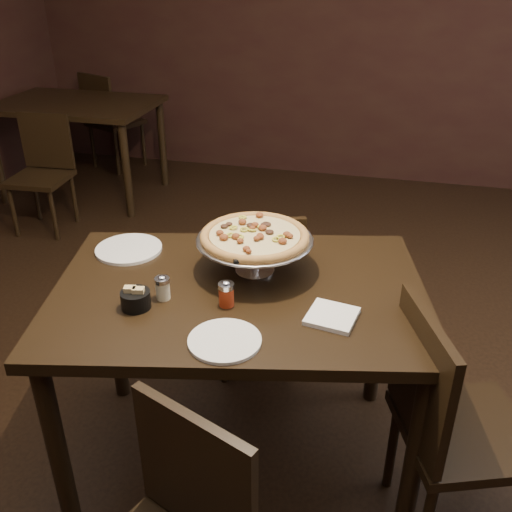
# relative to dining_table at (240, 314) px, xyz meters

# --- Properties ---
(room) EXTENTS (6.04, 7.04, 2.84)m
(room) POSITION_rel_dining_table_xyz_m (0.16, 0.09, 0.68)
(room) COLOR black
(room) RESTS_ON ground
(dining_table) EXTENTS (1.49, 1.15, 0.83)m
(dining_table) POSITION_rel_dining_table_xyz_m (0.00, 0.00, 0.00)
(dining_table) COLOR black
(dining_table) RESTS_ON ground
(background_table) EXTENTS (1.29, 0.86, 0.81)m
(background_table) POSITION_rel_dining_table_xyz_m (-2.11, 2.55, -0.02)
(background_table) COLOR black
(background_table) RESTS_ON ground
(pizza_stand) EXTENTS (0.43, 0.43, 0.18)m
(pizza_stand) POSITION_rel_dining_table_xyz_m (0.02, 0.13, 0.26)
(pizza_stand) COLOR silver
(pizza_stand) RESTS_ON dining_table
(parmesan_shaker) EXTENTS (0.05, 0.05, 0.09)m
(parmesan_shaker) POSITION_rel_dining_table_xyz_m (-0.24, -0.13, 0.15)
(parmesan_shaker) COLOR beige
(parmesan_shaker) RESTS_ON dining_table
(pepper_flake_shaker) EXTENTS (0.05, 0.05, 0.10)m
(pepper_flake_shaker) POSITION_rel_dining_table_xyz_m (-0.01, -0.12, 0.16)
(pepper_flake_shaker) COLOR maroon
(pepper_flake_shaker) RESTS_ON dining_table
(packet_caddy) EXTENTS (0.10, 0.10, 0.08)m
(packet_caddy) POSITION_rel_dining_table_xyz_m (-0.31, -0.20, 0.14)
(packet_caddy) COLOR black
(packet_caddy) RESTS_ON dining_table
(napkin_stack) EXTENTS (0.18, 0.18, 0.02)m
(napkin_stack) POSITION_rel_dining_table_xyz_m (0.35, -0.11, 0.12)
(napkin_stack) COLOR white
(napkin_stack) RESTS_ON dining_table
(plate_left) EXTENTS (0.27, 0.27, 0.01)m
(plate_left) POSITION_rel_dining_table_xyz_m (-0.51, 0.18, 0.12)
(plate_left) COLOR white
(plate_left) RESTS_ON dining_table
(plate_near) EXTENTS (0.23, 0.23, 0.01)m
(plate_near) POSITION_rel_dining_table_xyz_m (0.04, -0.32, 0.12)
(plate_near) COLOR white
(plate_near) RESTS_ON dining_table
(serving_spatula) EXTENTS (0.16, 0.16, 0.02)m
(serving_spatula) POSITION_rel_dining_table_xyz_m (0.05, -0.03, 0.25)
(serving_spatula) COLOR silver
(serving_spatula) RESTS_ON pizza_stand
(chair_far) EXTENTS (0.53, 0.53, 0.89)m
(chair_far) POSITION_rel_dining_table_xyz_m (-0.08, 0.59, -0.24)
(chair_far) COLOR black
(chair_far) RESTS_ON ground
(chair_side) EXTENTS (0.55, 0.55, 0.92)m
(chair_side) POSITION_rel_dining_table_xyz_m (0.76, -0.13, -0.22)
(chair_side) COLOR black
(chair_side) RESTS_ON ground
(bg_chair_far) EXTENTS (0.56, 0.56, 0.92)m
(bg_chair_far) POSITION_rel_dining_table_xyz_m (-2.19, 3.23, -0.22)
(bg_chair_far) COLOR black
(bg_chair_far) RESTS_ON ground
(bg_chair_near) EXTENTS (0.42, 0.42, 0.86)m
(bg_chair_near) POSITION_rel_dining_table_xyz_m (-2.05, 1.88, -0.26)
(bg_chair_near) COLOR black
(bg_chair_near) RESTS_ON ground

